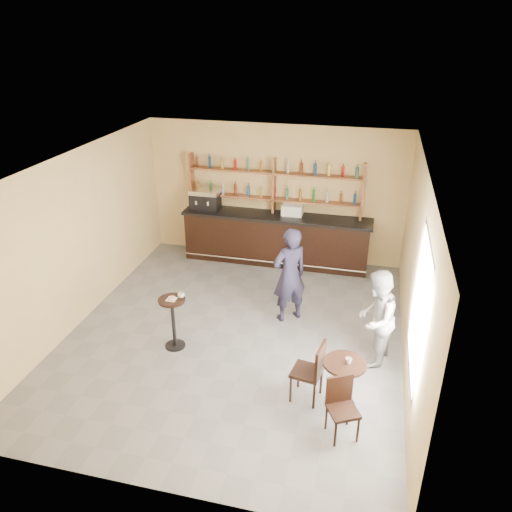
% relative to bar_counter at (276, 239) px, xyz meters
% --- Properties ---
extents(floor, '(7.00, 7.00, 0.00)m').
position_rel_bar_counter_xyz_m(floor, '(-0.11, -3.15, -0.59)').
color(floor, slate).
rests_on(floor, ground).
extents(ceiling, '(7.00, 7.00, 0.00)m').
position_rel_bar_counter_xyz_m(ceiling, '(-0.11, -3.15, 2.61)').
color(ceiling, white).
rests_on(ceiling, wall_back).
extents(wall_back, '(7.00, 0.00, 7.00)m').
position_rel_bar_counter_xyz_m(wall_back, '(-0.11, 0.35, 1.01)').
color(wall_back, '#DAB97B').
rests_on(wall_back, floor).
extents(wall_front, '(7.00, 0.00, 7.00)m').
position_rel_bar_counter_xyz_m(wall_front, '(-0.11, -6.65, 1.01)').
color(wall_front, '#DAB97B').
rests_on(wall_front, floor).
extents(wall_left, '(0.00, 7.00, 7.00)m').
position_rel_bar_counter_xyz_m(wall_left, '(-3.11, -3.15, 1.01)').
color(wall_left, '#DAB97B').
rests_on(wall_left, floor).
extents(wall_right, '(0.00, 7.00, 7.00)m').
position_rel_bar_counter_xyz_m(wall_right, '(2.89, -3.15, 1.01)').
color(wall_right, '#DAB97B').
rests_on(wall_right, floor).
extents(window_pane, '(0.00, 2.00, 2.00)m').
position_rel_bar_counter_xyz_m(window_pane, '(2.88, -4.35, 1.11)').
color(window_pane, white).
rests_on(window_pane, wall_right).
extents(window_frame, '(0.04, 1.70, 2.10)m').
position_rel_bar_counter_xyz_m(window_frame, '(2.88, -4.35, 1.11)').
color(window_frame, black).
rests_on(window_frame, wall_right).
extents(shelf_unit, '(4.00, 0.26, 1.40)m').
position_rel_bar_counter_xyz_m(shelf_unit, '(-0.11, 0.22, 1.22)').
color(shelf_unit, brown).
rests_on(shelf_unit, wall_back).
extents(liquor_bottles, '(3.68, 0.10, 1.00)m').
position_rel_bar_counter_xyz_m(liquor_bottles, '(-0.11, 0.22, 1.39)').
color(liquor_bottles, '#8C5919').
rests_on(liquor_bottles, shelf_unit).
extents(bar_counter, '(4.39, 0.86, 1.19)m').
position_rel_bar_counter_xyz_m(bar_counter, '(0.00, 0.00, 0.00)').
color(bar_counter, black).
rests_on(bar_counter, floor).
extents(espresso_machine, '(0.67, 0.44, 0.48)m').
position_rel_bar_counter_xyz_m(espresso_machine, '(-1.72, 0.00, 0.83)').
color(espresso_machine, black).
rests_on(espresso_machine, bar_counter).
extents(pastry_case, '(0.52, 0.44, 0.29)m').
position_rel_bar_counter_xyz_m(pastry_case, '(0.37, 0.00, 0.74)').
color(pastry_case, silver).
rests_on(pastry_case, bar_counter).
extents(pedestal_table, '(0.48, 0.48, 0.97)m').
position_rel_bar_counter_xyz_m(pedestal_table, '(-1.05, -3.77, -0.11)').
color(pedestal_table, black).
rests_on(pedestal_table, floor).
extents(napkin, '(0.17, 0.17, 0.00)m').
position_rel_bar_counter_xyz_m(napkin, '(-1.05, -3.77, 0.37)').
color(napkin, white).
rests_on(napkin, pedestal_table).
extents(donut, '(0.15, 0.15, 0.05)m').
position_rel_bar_counter_xyz_m(donut, '(-1.04, -3.78, 0.40)').
color(donut, '#CB844A').
rests_on(donut, napkin).
extents(cup_pedestal, '(0.12, 0.12, 0.09)m').
position_rel_bar_counter_xyz_m(cup_pedestal, '(-0.91, -3.67, 0.42)').
color(cup_pedestal, white).
rests_on(cup_pedestal, pedestal_table).
extents(man_main, '(0.82, 0.78, 1.88)m').
position_rel_bar_counter_xyz_m(man_main, '(0.74, -2.38, 0.35)').
color(man_main, black).
rests_on(man_main, floor).
extents(cafe_table, '(0.71, 0.71, 0.79)m').
position_rel_bar_counter_xyz_m(cafe_table, '(1.96, -4.59, -0.20)').
color(cafe_table, black).
rests_on(cafe_table, floor).
extents(cup_cafe, '(0.11, 0.11, 0.08)m').
position_rel_bar_counter_xyz_m(cup_cafe, '(2.01, -4.59, 0.24)').
color(cup_cafe, white).
rests_on(cup_cafe, cafe_table).
extents(chair_west, '(0.50, 0.50, 1.00)m').
position_rel_bar_counter_xyz_m(chair_west, '(1.41, -4.54, -0.09)').
color(chair_west, black).
rests_on(chair_west, floor).
extents(chair_south, '(0.53, 0.53, 0.90)m').
position_rel_bar_counter_xyz_m(chair_south, '(2.01, -5.19, -0.14)').
color(chair_south, black).
rests_on(chair_south, floor).
extents(patron_second, '(0.86, 0.98, 1.71)m').
position_rel_bar_counter_xyz_m(patron_second, '(2.36, -3.39, 0.26)').
color(patron_second, '#99999E').
rests_on(patron_second, floor).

